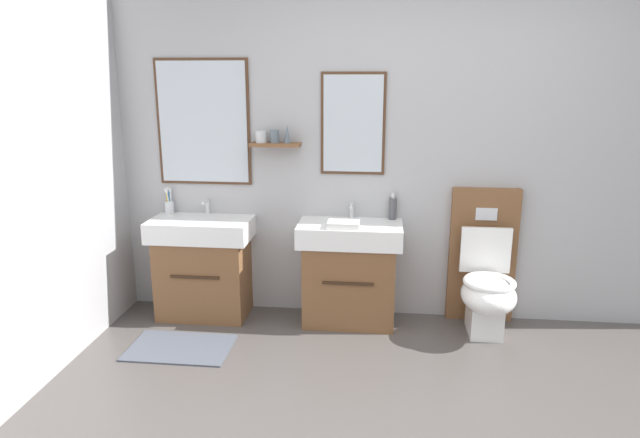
{
  "coord_description": "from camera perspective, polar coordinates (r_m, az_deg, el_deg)",
  "views": [
    {
      "loc": [
        -0.37,
        -2.27,
        1.79
      ],
      "look_at": [
        -0.8,
        1.57,
        0.78
      ],
      "focal_mm": 31.3,
      "sensor_mm": 36.0,
      "label": 1
    }
  ],
  "objects": [
    {
      "name": "folded_hand_towel",
      "position": [
        3.87,
        2.42,
        -0.54
      ],
      "size": [
        0.22,
        0.16,
        0.04
      ],
      "primitive_type": "cube",
      "color": "white",
      "rests_on": "vanity_sink_right"
    },
    {
      "name": "tap_on_right_sink",
      "position": [
        4.11,
        3.25,
        1.06
      ],
      "size": [
        0.03,
        0.13,
        0.11
      ],
      "color": "silver",
      "rests_on": "vanity_sink_right"
    },
    {
      "name": "vanity_sink_right",
      "position": [
        4.09,
        3.04,
        -5.29
      ],
      "size": [
        0.74,
        0.43,
        0.75
      ],
      "color": "brown",
      "rests_on": "ground"
    },
    {
      "name": "vanity_sink_left",
      "position": [
        4.29,
        -11.82,
        -4.63
      ],
      "size": [
        0.74,
        0.43,
        0.75
      ],
      "color": "brown",
      "rests_on": "ground"
    },
    {
      "name": "tap_on_left_sink",
      "position": [
        4.31,
        -11.51,
        1.42
      ],
      "size": [
        0.03,
        0.13,
        0.11
      ],
      "color": "silver",
      "rests_on": "vanity_sink_left"
    },
    {
      "name": "toothbrush_cup",
      "position": [
        4.4,
        -15.16,
        1.31
      ],
      "size": [
        0.07,
        0.07,
        0.2
      ],
      "color": "silver",
      "rests_on": "vanity_sink_left"
    },
    {
      "name": "wall_back",
      "position": [
        4.11,
        11.31,
        8.66
      ],
      "size": [
        4.86,
        0.27,
        2.76
      ],
      "color": "#A8A8AA",
      "rests_on": "ground"
    },
    {
      "name": "toilet",
      "position": [
        4.14,
        16.51,
        -5.93
      ],
      "size": [
        0.48,
        0.63,
        1.0
      ],
      "color": "brown",
      "rests_on": "ground"
    },
    {
      "name": "bath_mat",
      "position": [
        3.95,
        -14.1,
        -12.63
      ],
      "size": [
        0.68,
        0.44,
        0.01
      ],
      "primitive_type": "cube",
      "color": "#474C56",
      "rests_on": "ground"
    },
    {
      "name": "soap_dispenser",
      "position": [
        4.1,
        7.45,
        1.1
      ],
      "size": [
        0.06,
        0.06,
        0.19
      ],
      "color": "#4C4C51",
      "rests_on": "vanity_sink_right"
    }
  ]
}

